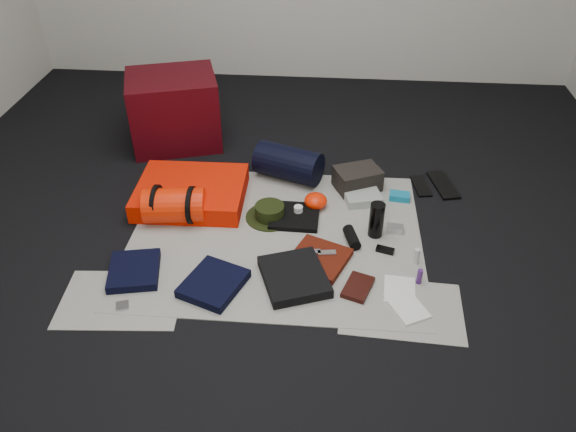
# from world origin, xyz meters

# --- Properties ---
(floor) EXTENTS (4.50, 4.50, 0.02)m
(floor) POSITION_xyz_m (0.00, 0.00, -0.01)
(floor) COLOR black
(floor) RESTS_ON ground
(newspaper_mat) EXTENTS (1.60, 1.30, 0.01)m
(newspaper_mat) POSITION_xyz_m (0.00, 0.00, 0.00)
(newspaper_mat) COLOR #BABAAC
(newspaper_mat) RESTS_ON floor
(newspaper_sheet_front_left) EXTENTS (0.61, 0.44, 0.00)m
(newspaper_sheet_front_left) POSITION_xyz_m (-0.70, -0.55, 0.00)
(newspaper_sheet_front_left) COLOR #BABAAC
(newspaper_sheet_front_left) RESTS_ON floor
(newspaper_sheet_front_right) EXTENTS (0.60, 0.43, 0.00)m
(newspaper_sheet_front_right) POSITION_xyz_m (0.65, -0.50, 0.00)
(newspaper_sheet_front_right) COLOR #BABAAC
(newspaper_sheet_front_right) RESTS_ON floor
(red_cabinet) EXTENTS (0.70, 0.64, 0.49)m
(red_cabinet) POSITION_xyz_m (-0.80, 1.02, 0.24)
(red_cabinet) COLOR #45050C
(red_cabinet) RESTS_ON floor
(sleeping_pad) EXTENTS (0.64, 0.53, 0.11)m
(sleeping_pad) POSITION_xyz_m (-0.54, 0.30, 0.06)
(sleeping_pad) COLOR #FA1D02
(sleeping_pad) RESTS_ON newspaper_mat
(stuff_sack) EXTENTS (0.36, 0.24, 0.20)m
(stuff_sack) POSITION_xyz_m (-0.59, 0.10, 0.11)
(stuff_sack) COLOR #FE2304
(stuff_sack) RESTS_ON newspaper_mat
(sack_strap_left) EXTENTS (0.02, 0.22, 0.22)m
(sack_strap_left) POSITION_xyz_m (-0.69, 0.10, 0.11)
(sack_strap_left) COLOR black
(sack_strap_left) RESTS_ON newspaper_mat
(sack_strap_right) EXTENTS (0.03, 0.22, 0.22)m
(sack_strap_right) POSITION_xyz_m (-0.49, 0.10, 0.11)
(sack_strap_right) COLOR black
(sack_strap_right) RESTS_ON newspaper_mat
(navy_duffel) EXTENTS (0.46, 0.35, 0.21)m
(navy_duffel) POSITION_xyz_m (0.02, 0.60, 0.11)
(navy_duffel) COLOR black
(navy_duffel) RESTS_ON newspaper_mat
(boonie_brim) EXTENTS (0.32, 0.32, 0.01)m
(boonie_brim) POSITION_xyz_m (-0.05, 0.17, 0.01)
(boonie_brim) COLOR black
(boonie_brim) RESTS_ON newspaper_mat
(boonie_crown) EXTENTS (0.17, 0.17, 0.07)m
(boonie_crown) POSITION_xyz_m (-0.05, 0.17, 0.05)
(boonie_crown) COLOR black
(boonie_crown) RESTS_ON boonie_brim
(hiking_boot_left) EXTENTS (0.28, 0.19, 0.13)m
(hiking_boot_left) POSITION_xyz_m (0.44, 0.56, 0.07)
(hiking_boot_left) COLOR black
(hiking_boot_left) RESTS_ON newspaper_mat
(hiking_boot_right) EXTENTS (0.28, 0.20, 0.13)m
(hiking_boot_right) POSITION_xyz_m (0.47, 0.48, 0.07)
(hiking_boot_right) COLOR black
(hiking_boot_right) RESTS_ON newspaper_mat
(flip_flop_left) EXTENTS (0.12, 0.24, 0.01)m
(flip_flop_left) POSITION_xyz_m (0.86, 0.57, 0.01)
(flip_flop_left) COLOR black
(flip_flop_left) RESTS_ON floor
(flip_flop_right) EXTENTS (0.18, 0.33, 0.02)m
(flip_flop_right) POSITION_xyz_m (1.00, 0.59, 0.01)
(flip_flop_right) COLOR black
(flip_flop_right) RESTS_ON floor
(trousers_navy_a) EXTENTS (0.30, 0.33, 0.04)m
(trousers_navy_a) POSITION_xyz_m (-0.69, -0.37, 0.03)
(trousers_navy_a) COLOR black
(trousers_navy_a) RESTS_ON newspaper_mat
(trousers_navy_b) EXTENTS (0.35, 0.37, 0.05)m
(trousers_navy_b) POSITION_xyz_m (-0.27, -0.43, 0.03)
(trousers_navy_b) COLOR black
(trousers_navy_b) RESTS_ON newspaper_mat
(trousers_charcoal) EXTENTS (0.40, 0.43, 0.05)m
(trousers_charcoal) POSITION_xyz_m (0.13, -0.35, 0.03)
(trousers_charcoal) COLOR black
(trousers_charcoal) RESTS_ON newspaper_mat
(black_tshirt) EXTENTS (0.28, 0.27, 0.03)m
(black_tshirt) POSITION_xyz_m (0.09, 0.17, 0.02)
(black_tshirt) COLOR black
(black_tshirt) RESTS_ON newspaper_mat
(red_shirt) EXTENTS (0.36, 0.36, 0.04)m
(red_shirt) POSITION_xyz_m (0.25, -0.20, 0.02)
(red_shirt) COLOR #521408
(red_shirt) RESTS_ON newspaper_mat
(orange_stuff_sack) EXTENTS (0.15, 0.15, 0.09)m
(orange_stuff_sack) POSITION_xyz_m (0.21, 0.29, 0.05)
(orange_stuff_sack) COLOR #FE2304
(orange_stuff_sack) RESTS_ON newspaper_mat
(first_aid_pouch) EXTENTS (0.25, 0.21, 0.05)m
(first_aid_pouch) POSITION_xyz_m (0.49, 0.38, 0.03)
(first_aid_pouch) COLOR #9AA39B
(first_aid_pouch) RESTS_ON newspaper_mat
(water_bottle) EXTENTS (0.09, 0.09, 0.20)m
(water_bottle) POSITION_xyz_m (0.55, 0.06, 0.11)
(water_bottle) COLOR black
(water_bottle) RESTS_ON newspaper_mat
(speaker) EXTENTS (0.10, 0.17, 0.06)m
(speaker) POSITION_xyz_m (0.42, -0.02, 0.04)
(speaker) COLOR black
(speaker) RESTS_ON newspaper_mat
(compact_camera) EXTENTS (0.10, 0.06, 0.04)m
(compact_camera) POSITION_xyz_m (0.66, 0.10, 0.02)
(compact_camera) COLOR #BABABF
(compact_camera) RESTS_ON newspaper_mat
(cyan_case) EXTENTS (0.13, 0.09, 0.04)m
(cyan_case) POSITION_xyz_m (0.71, 0.42, 0.03)
(cyan_case) COLOR #107BA3
(cyan_case) RESTS_ON newspaper_mat
(toiletry_purple) EXTENTS (0.03, 0.03, 0.08)m
(toiletry_purple) POSITION_xyz_m (0.75, -0.32, 0.05)
(toiletry_purple) COLOR #451F65
(toiletry_purple) RESTS_ON newspaper_mat
(toiletry_clear) EXTENTS (0.03, 0.03, 0.09)m
(toiletry_clear) POSITION_xyz_m (0.75, -0.16, 0.05)
(toiletry_clear) COLOR beige
(toiletry_clear) RESTS_ON newspaper_mat
(paperback_book) EXTENTS (0.18, 0.21, 0.03)m
(paperback_book) POSITION_xyz_m (0.45, -0.39, 0.02)
(paperback_book) COLOR black
(paperback_book) RESTS_ON newspaper_mat
(map_booklet) EXTENTS (0.22, 0.25, 0.01)m
(map_booklet) POSITION_xyz_m (0.68, -0.49, 0.01)
(map_booklet) COLOR silver
(map_booklet) RESTS_ON newspaper_mat
(map_printout) EXTENTS (0.17, 0.21, 0.01)m
(map_printout) POSITION_xyz_m (0.65, -0.38, 0.01)
(map_printout) COLOR silver
(map_printout) RESTS_ON newspaper_mat
(sunglasses) EXTENTS (0.10, 0.07, 0.02)m
(sunglasses) POSITION_xyz_m (0.60, -0.09, 0.02)
(sunglasses) COLOR black
(sunglasses) RESTS_ON newspaper_mat
(key_cluster) EXTENTS (0.08, 0.08, 0.01)m
(key_cluster) POSITION_xyz_m (-0.68, -0.60, 0.01)
(key_cluster) COLOR #BABABF
(key_cluster) RESTS_ON newspaper_mat
(tape_roll) EXTENTS (0.05, 0.05, 0.04)m
(tape_roll) POSITION_xyz_m (0.11, 0.20, 0.05)
(tape_roll) COLOR silver
(tape_roll) RESTS_ON black_tshirt
(energy_bar_a) EXTENTS (0.10, 0.05, 0.01)m
(energy_bar_a) POSITION_xyz_m (0.21, -0.18, 0.05)
(energy_bar_a) COLOR #BABABF
(energy_bar_a) RESTS_ON red_shirt
(energy_bar_b) EXTENTS (0.10, 0.05, 0.01)m
(energy_bar_b) POSITION_xyz_m (0.29, -0.18, 0.05)
(energy_bar_b) COLOR #BABABF
(energy_bar_b) RESTS_ON red_shirt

